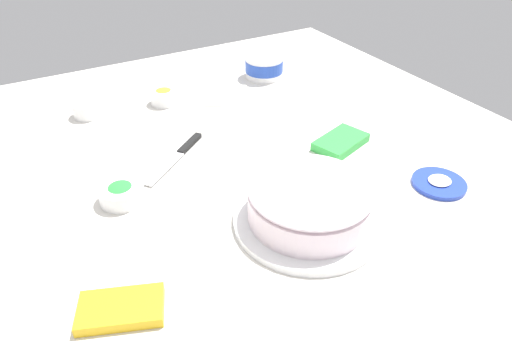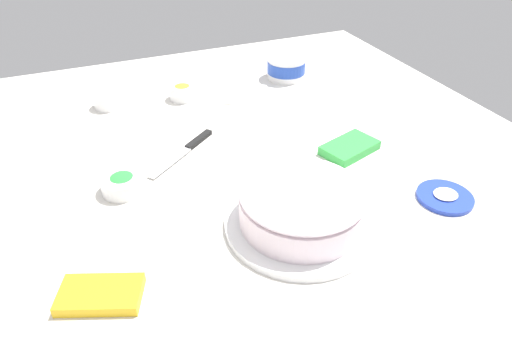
{
  "view_description": "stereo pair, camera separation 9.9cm",
  "coord_description": "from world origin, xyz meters",
  "views": [
    {
      "loc": [
        0.38,
        0.79,
        0.6
      ],
      "look_at": [
        -0.01,
        0.09,
        0.04
      ],
      "focal_mm": 31.65,
      "sensor_mm": 36.0,
      "label": 1
    },
    {
      "loc": [
        0.3,
        0.83,
        0.6
      ],
      "look_at": [
        -0.01,
        0.09,
        0.04
      ],
      "focal_mm": 31.65,
      "sensor_mm": 36.0,
      "label": 2
    }
  ],
  "objects": [
    {
      "name": "paper_napkin",
      "position": [
        -0.14,
        -0.36,
        0.0
      ],
      "size": [
        0.21,
        0.21,
        0.01
      ],
      "primitive_type": "cube",
      "rotation": [
        0.0,
        0.0,
        -0.56
      ],
      "color": "white",
      "rests_on": "ground_plane"
    },
    {
      "name": "candy_box_upper",
      "position": [
        0.34,
        0.28,
        0.01
      ],
      "size": [
        0.15,
        0.12,
        0.02
      ],
      "primitive_type": "cube",
      "rotation": [
        0.0,
        0.0,
        -0.37
      ],
      "color": "yellow",
      "rests_on": "ground_plane"
    },
    {
      "name": "sprinkle_bowl_yellow",
      "position": [
        0.02,
        -0.39,
        0.02
      ],
      "size": [
        0.08,
        0.08,
        0.04
      ],
      "color": "white",
      "rests_on": "ground_plane"
    },
    {
      "name": "sprinkle_bowl_green",
      "position": [
        0.26,
        0.0,
        0.02
      ],
      "size": [
        0.09,
        0.09,
        0.04
      ],
      "color": "white",
      "rests_on": "ground_plane"
    },
    {
      "name": "frosted_cake",
      "position": [
        -0.04,
        0.25,
        0.05
      ],
      "size": [
        0.3,
        0.3,
        0.1
      ],
      "color": "white",
      "rests_on": "ground_plane"
    },
    {
      "name": "sprinkle_bowl_orange",
      "position": [
        0.24,
        -0.42,
        0.02
      ],
      "size": [
        0.08,
        0.08,
        0.04
      ],
      "color": "white",
      "rests_on": "ground_plane"
    },
    {
      "name": "frosting_tub_lid",
      "position": [
        -0.36,
        0.29,
        0.01
      ],
      "size": [
        0.12,
        0.12,
        0.02
      ],
      "color": "#233DAD",
      "rests_on": "ground_plane"
    },
    {
      "name": "candy_box_lower",
      "position": [
        -0.28,
        0.05,
        0.01
      ],
      "size": [
        0.16,
        0.12,
        0.02
      ],
      "primitive_type": "cube",
      "rotation": [
        0.0,
        0.0,
        0.31
      ],
      "color": "green",
      "rests_on": "ground_plane"
    },
    {
      "name": "spreading_knife",
      "position": [
        0.09,
        -0.1,
        0.01
      ],
      "size": [
        0.2,
        0.16,
        0.01
      ],
      "color": "silver",
      "rests_on": "ground_plane"
    },
    {
      "name": "frosting_tub",
      "position": [
        -0.33,
        -0.42,
        0.04
      ],
      "size": [
        0.12,
        0.12,
        0.09
      ],
      "color": "white",
      "rests_on": "ground_plane"
    },
    {
      "name": "ground_plane",
      "position": [
        0.0,
        0.0,
        0.0
      ],
      "size": [
        1.54,
        1.54,
        0.0
      ],
      "primitive_type": "plane",
      "color": "silver"
    }
  ]
}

